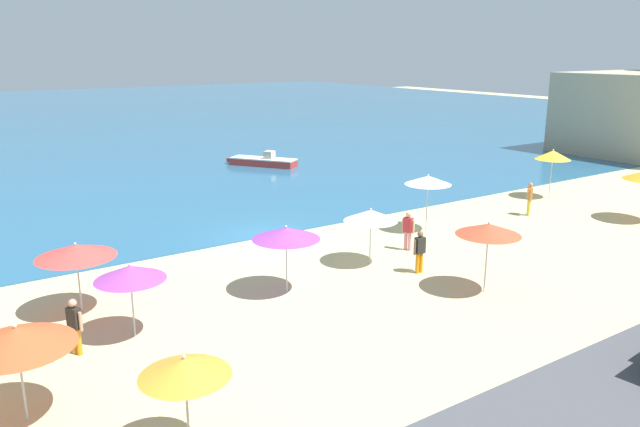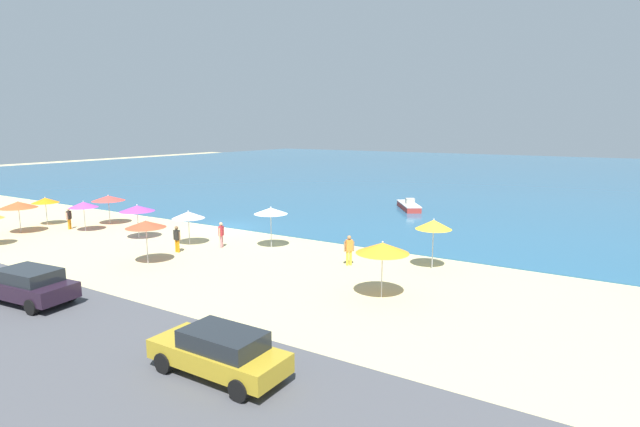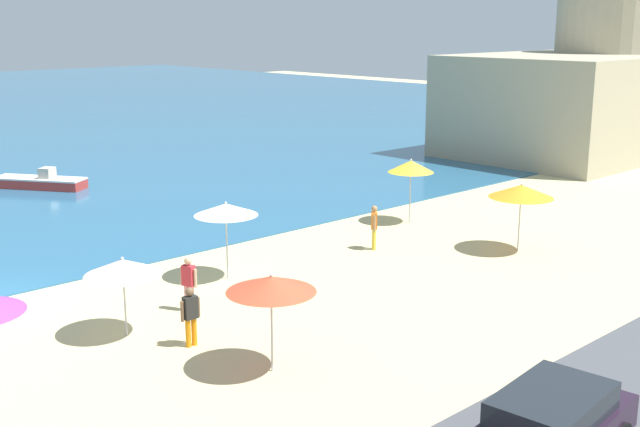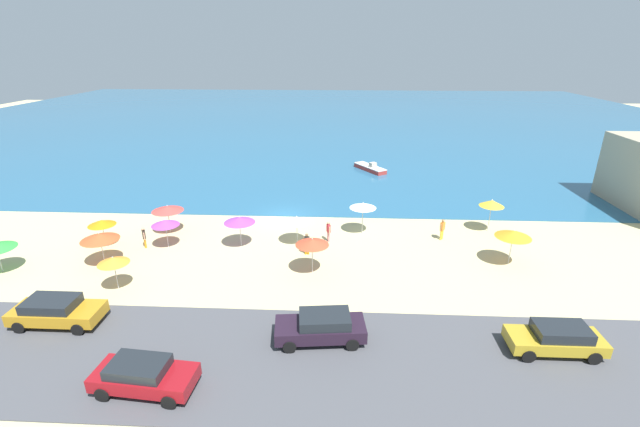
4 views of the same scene
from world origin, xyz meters
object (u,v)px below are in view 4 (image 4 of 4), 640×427
object	(u,v)px
bather_1	(328,230)
beach_umbrella_1	(100,237)
beach_umbrella_0	(113,260)
parked_car_4	(557,338)
bather_0	(442,228)
bather_2	(307,243)
beach_umbrella_3	(297,219)
beach_umbrella_8	(363,205)
parked_car_0	(321,327)
beach_umbrella_11	(165,223)
bather_3	(144,236)
beach_umbrella_6	(167,209)
parked_car_1	(143,375)
beach_umbrella_2	(513,234)
parked_car_2	(56,311)
beach_umbrella_10	(102,223)
beach_umbrella_5	(492,203)
beach_umbrella_9	(239,220)
beach_umbrella_4	(312,242)
skiff_nearshore	(370,168)

from	to	relation	value
bather_1	beach_umbrella_1	bearing A→B (deg)	-163.99
beach_umbrella_0	parked_car_4	bearing A→B (deg)	-10.88
bather_0	bather_2	bearing A→B (deg)	-163.45
beach_umbrella_3	beach_umbrella_8	world-z (taller)	beach_umbrella_8
bather_1	parked_car_0	xyz separation A→B (m)	(0.02, -11.68, -0.05)
beach_umbrella_0	beach_umbrella_11	distance (m)	5.94
bather_0	parked_car_4	distance (m)	13.02
beach_umbrella_11	beach_umbrella_3	bearing A→B (deg)	6.56
bather_3	bather_1	bearing A→B (deg)	7.37
beach_umbrella_6	parked_car_1	size ratio (longest dim) A/B	0.54
beach_umbrella_2	beach_umbrella_1	bearing A→B (deg)	-177.22
parked_car_1	parked_car_2	distance (m)	7.90
bather_2	bather_3	bearing A→B (deg)	177.56
beach_umbrella_10	parked_car_1	distance (m)	16.37
beach_umbrella_0	parked_car_2	world-z (taller)	beach_umbrella_0
beach_umbrella_5	beach_umbrella_11	size ratio (longest dim) A/B	1.22
beach_umbrella_2	beach_umbrella_8	xyz separation A→B (m)	(-9.68, 4.64, 0.08)
beach_umbrella_8	beach_umbrella_6	bearing A→B (deg)	-177.67
beach_umbrella_1	bather_0	world-z (taller)	beach_umbrella_1
beach_umbrella_8	parked_car_2	world-z (taller)	beach_umbrella_8
bather_3	beach_umbrella_9	bearing A→B (deg)	5.06
beach_umbrella_4	parked_car_4	size ratio (longest dim) A/B	0.56
parked_car_0	skiff_nearshore	distance (m)	31.58
beach_umbrella_5	bather_2	size ratio (longest dim) A/B	1.69
parked_car_0	beach_umbrella_10	bearing A→B (deg)	148.56
bather_2	parked_car_4	xyz separation A→B (m)	(12.69, -9.76, -0.07)
beach_umbrella_10	bather_1	size ratio (longest dim) A/B	1.34
beach_umbrella_4	beach_umbrella_8	distance (m)	7.36
beach_umbrella_3	bather_3	world-z (taller)	beach_umbrella_3
beach_umbrella_3	parked_car_2	xyz separation A→B (m)	(-11.64, -10.55, -1.07)
parked_car_0	skiff_nearshore	bearing A→B (deg)	82.27
beach_umbrella_0	beach_umbrella_11	size ratio (longest dim) A/B	1.00
beach_umbrella_10	parked_car_1	size ratio (longest dim) A/B	0.49
skiff_nearshore	beach_umbrella_3	bearing A→B (deg)	-108.16
beach_umbrella_1	bather_2	bearing A→B (deg)	8.71
beach_umbrella_11	parked_car_0	bearing A→B (deg)	-40.86
bather_2	beach_umbrella_1	bearing A→B (deg)	-171.29
beach_umbrella_11	bather_1	world-z (taller)	beach_umbrella_11
beach_umbrella_10	beach_umbrella_9	bearing A→B (deg)	3.33
bather_1	parked_car_2	world-z (taller)	bather_1
beach_umbrella_6	bather_1	size ratio (longest dim) A/B	1.50
beach_umbrella_9	beach_umbrella_11	bearing A→B (deg)	-175.42
bather_1	skiff_nearshore	world-z (taller)	bather_1
bather_2	bather_3	xyz separation A→B (m)	(-11.89, 0.51, -0.01)
beach_umbrella_1	parked_car_2	bearing A→B (deg)	-80.95
beach_umbrella_4	bather_2	bearing A→B (deg)	102.09
parked_car_0	beach_umbrella_1	bearing A→B (deg)	153.90
beach_umbrella_10	parked_car_1	world-z (taller)	beach_umbrella_10
beach_umbrella_0	beach_umbrella_3	distance (m)	12.36
beach_umbrella_4	beach_umbrella_9	bearing A→B (deg)	146.00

